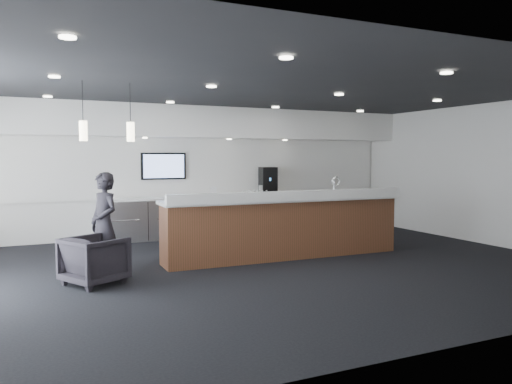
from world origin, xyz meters
name	(u,v)px	position (x,y,z in m)	size (l,w,h in m)	color
ground	(279,265)	(0.00, 0.00, 0.00)	(10.00, 10.00, 0.00)	black
ceiling	(279,89)	(0.00, 0.00, 3.00)	(10.00, 8.00, 0.02)	black
back_wall	(203,172)	(0.00, 4.00, 1.50)	(10.00, 0.02, 3.00)	white
right_wall	(489,174)	(5.00, 0.00, 1.50)	(0.02, 8.00, 3.00)	white
soffit_bulkhead	(209,123)	(0.00, 3.55, 2.65)	(10.00, 0.90, 0.70)	white
alcove_panel	(204,168)	(0.00, 3.97, 1.60)	(9.80, 0.06, 1.40)	white
back_credenza	(208,215)	(0.00, 3.64, 0.48)	(5.06, 0.66, 0.95)	#95989D
wall_tv	(164,166)	(-1.00, 3.91, 1.65)	(1.05, 0.08, 0.62)	black
pendant_left	(126,133)	(-2.40, 0.80, 2.25)	(0.12, 0.12, 0.30)	#F9EBC2
pendant_right	(81,132)	(-3.10, 0.80, 2.25)	(0.12, 0.12, 0.30)	#F9EBC2
ceiling_can_lights	(279,91)	(0.00, 0.00, 2.97)	(7.00, 5.00, 0.02)	#ECE7D0
service_counter	(285,227)	(0.42, 0.57, 0.58)	(4.62, 0.84, 1.49)	brown
coffee_machine	(268,180)	(1.58, 3.66, 1.28)	(0.43, 0.53, 0.66)	black
info_sign_left	(213,191)	(0.08, 3.52, 1.06)	(0.16, 0.02, 0.22)	white
info_sign_right	(262,190)	(1.35, 3.53, 1.06)	(0.16, 0.02, 0.22)	white
armchair	(95,260)	(-3.02, -0.01, 0.36)	(0.76, 0.78, 0.71)	black
lounge_guest	(104,223)	(-2.80, 0.60, 0.81)	(0.59, 0.39, 1.62)	black
cup_0	(266,192)	(1.45, 3.51, 1.00)	(0.11, 0.11, 0.10)	white
cup_1	(261,192)	(1.31, 3.51, 1.00)	(0.11, 0.11, 0.10)	white
cup_2	(256,192)	(1.17, 3.51, 1.00)	(0.11, 0.11, 0.10)	white
cup_3	(250,193)	(1.03, 3.51, 1.00)	(0.11, 0.11, 0.10)	white
cup_4	(245,193)	(0.89, 3.51, 1.00)	(0.11, 0.11, 0.10)	white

